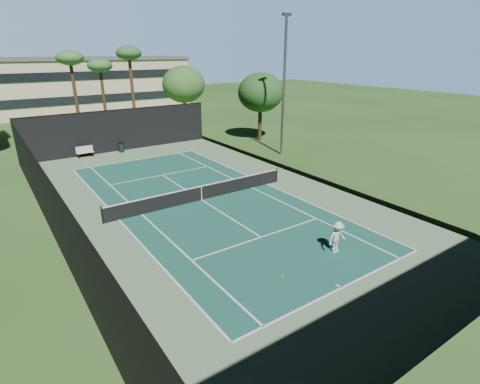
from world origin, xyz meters
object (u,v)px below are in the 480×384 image
(tennis_ball_d, at_px, (134,203))
(park_bench, at_px, (85,151))
(trash_bin, at_px, (121,147))
(tennis_net, at_px, (201,192))
(player, at_px, (337,237))
(tennis_ball_c, at_px, (174,178))
(tennis_ball_a, at_px, (283,276))
(tennis_ball_b, at_px, (143,194))

(tennis_ball_d, height_order, park_bench, park_bench)
(tennis_ball_d, relative_size, trash_bin, 0.07)
(tennis_net, bearing_deg, tennis_ball_d, 152.34)
(park_bench, relative_size, trash_bin, 1.59)
(player, height_order, park_bench, player)
(tennis_net, height_order, tennis_ball_d, tennis_net)
(player, height_order, tennis_ball_d, player)
(tennis_ball_c, relative_size, park_bench, 0.05)
(tennis_net, distance_m, player, 9.90)
(tennis_ball_c, bearing_deg, park_bench, 111.29)
(player, distance_m, trash_bin, 25.15)
(tennis_ball_a, height_order, trash_bin, trash_bin)
(tennis_ball_b, height_order, tennis_ball_d, tennis_ball_b)
(tennis_ball_b, bearing_deg, trash_bin, 78.33)
(tennis_ball_a, xyz_separation_m, tennis_ball_b, (-1.33, 13.10, -0.00))
(tennis_ball_a, bearing_deg, park_bench, 94.94)
(tennis_net, height_order, player, player)
(tennis_ball_b, xyz_separation_m, tennis_ball_d, (-1.10, -1.25, -0.00))
(tennis_ball_a, distance_m, tennis_ball_b, 13.17)
(tennis_ball_d, xyz_separation_m, park_bench, (0.24, 13.47, 0.51))
(player, relative_size, tennis_ball_d, 24.66)
(tennis_ball_b, relative_size, tennis_ball_c, 0.93)
(park_bench, bearing_deg, tennis_ball_d, -91.02)
(tennis_ball_c, height_order, park_bench, park_bench)
(tennis_ball_c, relative_size, trash_bin, 0.08)
(tennis_ball_d, bearing_deg, tennis_ball_c, 35.75)
(player, distance_m, park_bench, 25.83)
(tennis_ball_c, bearing_deg, tennis_ball_b, -150.05)
(tennis_net, height_order, tennis_ball_c, tennis_net)
(tennis_ball_a, xyz_separation_m, tennis_ball_d, (-2.43, 11.85, -0.00))
(player, bearing_deg, tennis_net, 104.21)
(tennis_ball_a, bearing_deg, tennis_ball_c, 82.91)
(tennis_ball_a, distance_m, trash_bin, 25.21)
(tennis_net, bearing_deg, park_bench, 103.20)
(tennis_ball_d, bearing_deg, park_bench, 88.98)
(tennis_ball_a, height_order, tennis_ball_d, tennis_ball_a)
(tennis_net, relative_size, trash_bin, 13.65)
(tennis_ball_a, relative_size, tennis_ball_c, 0.98)
(tennis_ball_c, bearing_deg, tennis_net, -94.58)
(tennis_ball_a, bearing_deg, trash_bin, 87.36)
(tennis_ball_a, relative_size, tennis_ball_b, 1.05)
(player, distance_m, tennis_ball_b, 13.87)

